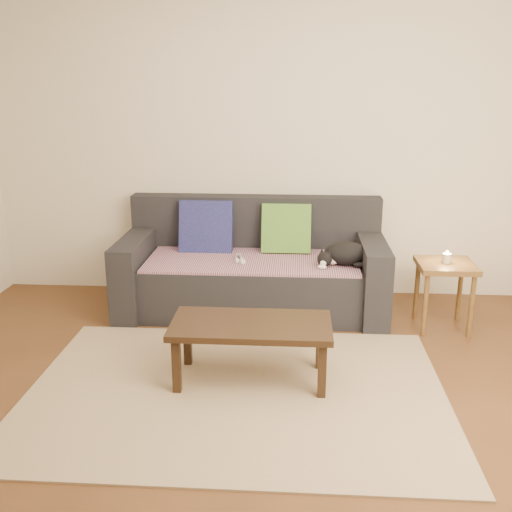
# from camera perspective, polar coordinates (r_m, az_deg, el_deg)

# --- Properties ---
(ground) EXTENTS (4.50, 4.50, 0.00)m
(ground) POSITION_cam_1_polar(r_m,az_deg,el_deg) (3.56, -2.17, -14.05)
(ground) COLOR brown
(ground) RESTS_ON ground
(back_wall) EXTENTS (4.50, 0.04, 2.60)m
(back_wall) POSITION_cam_1_polar(r_m,az_deg,el_deg) (5.09, 0.05, 10.71)
(back_wall) COLOR beige
(back_wall) RESTS_ON ground
(sofa) EXTENTS (2.10, 0.94, 0.87)m
(sofa) POSITION_cam_1_polar(r_m,az_deg,el_deg) (4.87, -0.29, -1.47)
(sofa) COLOR #232328
(sofa) RESTS_ON ground
(throw_blanket) EXTENTS (1.66, 0.74, 0.02)m
(throw_blanket) POSITION_cam_1_polar(r_m,az_deg,el_deg) (4.75, -0.37, -0.43)
(throw_blanket) COLOR #462A50
(throw_blanket) RESTS_ON sofa
(cushion_navy) EXTENTS (0.44, 0.22, 0.45)m
(cushion_navy) POSITION_cam_1_polar(r_m,az_deg,el_deg) (4.99, -4.77, 2.73)
(cushion_navy) COLOR #181351
(cushion_navy) RESTS_ON throw_blanket
(cushion_green) EXTENTS (0.40, 0.21, 0.41)m
(cushion_green) POSITION_cam_1_polar(r_m,az_deg,el_deg) (4.93, 2.90, 2.61)
(cushion_green) COLOR #0D5734
(cushion_green) RESTS_ON throw_blanket
(cat) EXTENTS (0.42, 0.31, 0.18)m
(cat) POSITION_cam_1_polar(r_m,az_deg,el_deg) (4.63, 8.39, 0.19)
(cat) COLOR black
(cat) RESTS_ON throw_blanket
(wii_remote_a) EXTENTS (0.09, 0.15, 0.03)m
(wii_remote_a) POSITION_cam_1_polar(r_m,az_deg,el_deg) (4.68, -1.48, -0.35)
(wii_remote_a) COLOR white
(wii_remote_a) RESTS_ON throw_blanket
(wii_remote_b) EXTENTS (0.04, 0.15, 0.03)m
(wii_remote_b) POSITION_cam_1_polar(r_m,az_deg,el_deg) (4.72, -1.70, -0.21)
(wii_remote_b) COLOR white
(wii_remote_b) RESTS_ON throw_blanket
(side_table) EXTENTS (0.41, 0.41, 0.51)m
(side_table) POSITION_cam_1_polar(r_m,az_deg,el_deg) (4.65, 17.58, -1.68)
(side_table) COLOR brown
(side_table) RESTS_ON ground
(candle) EXTENTS (0.06, 0.06, 0.09)m
(candle) POSITION_cam_1_polar(r_m,az_deg,el_deg) (4.61, 17.71, -0.18)
(candle) COLOR beige
(candle) RESTS_ON side_table
(rug) EXTENTS (2.50, 1.80, 0.01)m
(rug) POSITION_cam_1_polar(r_m,az_deg,el_deg) (3.69, -1.92, -12.80)
(rug) COLOR tan
(rug) RESTS_ON ground
(coffee_table) EXTENTS (0.98, 0.49, 0.39)m
(coffee_table) POSITION_cam_1_polar(r_m,az_deg,el_deg) (3.67, -0.48, -7.07)
(coffee_table) COLOR black
(coffee_table) RESTS_ON rug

